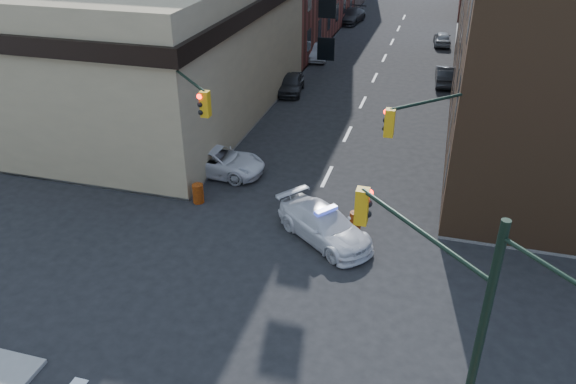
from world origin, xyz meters
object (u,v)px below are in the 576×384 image
Objects in this scene: pickup at (217,161)px; barrel_bank at (198,193)px; pedestrian_b at (81,162)px; barricade_nw_a at (178,167)px; police_car at (324,225)px; parked_car_wnear at (291,84)px; pedestrian_a at (117,170)px; parked_car_enear at (446,75)px; barrel_road at (355,221)px; parked_car_wfar at (320,52)px.

barrel_bank is (0.30, -3.22, -0.23)m from pickup.
pedestrian_b reaches higher than barrel_bank.
barrel_bank is 0.88× the size of barricade_nw_a.
pickup is at bearing 93.71° from police_car.
police_car is 19.72m from parked_car_wnear.
police_car is 5.15× the size of barrel_bank.
parked_car_wnear is 17.29m from pedestrian_a.
barrel_bank is (0.00, -17.06, -0.21)m from parked_car_wnear.
pedestrian_b is (-13.49, 2.10, 0.29)m from police_car.
pickup is at bearing 39.40° from barricade_nw_a.
parked_car_wnear is at bearing 90.00° from barrel_bank.
barricade_nw_a is (-2.14, -14.83, -0.13)m from parked_car_wnear.
pedestrian_a is at bearing -132.70° from barricade_nw_a.
pedestrian_a reaches higher than parked_car_enear.
parked_car_enear is at bearing -28.46° from pickup.
pickup is 8.91m from barrel_road.
pickup is 5.18m from pedestrian_a.
parked_car_enear is at bearing 82.04° from barrel_road.
barrel_road is (1.18, 1.09, -0.27)m from police_car.
parked_car_wnear is 19.14m from barrel_road.
pedestrian_b reaches higher than pedestrian_a.
pedestrian_a is (-15.64, -21.86, 0.25)m from parked_car_enear.
pedestrian_a is at bearing 50.73° from parked_car_enear.
police_car is 0.97× the size of pickup.
pedestrian_b is 4.99m from barricade_nw_a.
pickup is 4.71× the size of barricade_nw_a.
barrel_bank is at bearing -22.72° from pedestrian_b.
pedestrian_a is at bearing 175.08° from barrel_bank.
pedestrian_b reaches higher than barrel_road.
parked_car_wnear is 12.17m from parked_car_enear.
parked_car_enear is 23.96m from barricade_nw_a.
pedestrian_b is at bearing 176.07° from barrel_road.
pedestrian_b is 14.71m from barrel_road.
police_car is 1.14× the size of parked_car_enear.
pedestrian_b is at bearing 46.86° from parked_car_enear.
pedestrian_b is at bearing 119.06° from police_car.
barricade_nw_a reaches higher than barrel_road.
parked_car_wnear is 14.98m from barricade_nw_a.
parked_car_wnear is at bearing 110.33° from pedestrian_a.
pedestrian_a is at bearing 118.35° from police_car.
parked_car_wnear is at bearing 92.91° from barricade_nw_a.
barricade_nw_a is (-9.97, 2.64, 0.10)m from barrel_road.
parked_car_wfar is 0.93× the size of parked_car_enear.
police_car reaches higher than parked_car_wnear.
pedestrian_a is 1.49× the size of barricade_nw_a.
parked_car_wnear is 1.00× the size of parked_car_wfar.
parked_car_wfar is at bearing 90.00° from barrel_bank.
parked_car_enear reaches higher than barrel_bank.
parked_car_wnear is 2.35× the size of pedestrian_b.
pickup is 5.62× the size of barrel_road.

